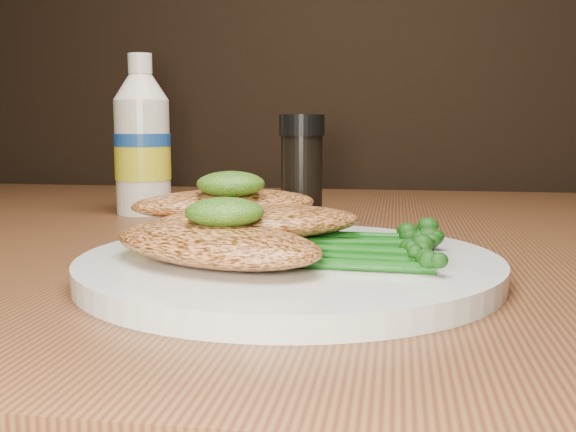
# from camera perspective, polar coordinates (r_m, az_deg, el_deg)

# --- Properties ---
(plate) EXTENTS (0.28, 0.28, 0.01)m
(plate) POSITION_cam_1_polar(r_m,az_deg,el_deg) (0.45, 0.13, -4.19)
(plate) COLOR silver
(plate) RESTS_ON dining_table
(chicken_front) EXTENTS (0.18, 0.15, 0.02)m
(chicken_front) POSITION_cam_1_polar(r_m,az_deg,el_deg) (0.43, -6.12, -2.27)
(chicken_front) COLOR #D67D44
(chicken_front) RESTS_ON plate
(chicken_mid) EXTENTS (0.16, 0.12, 0.02)m
(chicken_mid) POSITION_cam_1_polar(r_m,az_deg,el_deg) (0.47, -2.41, -0.49)
(chicken_mid) COLOR #D67D44
(chicken_mid) RESTS_ON plate
(chicken_back) EXTENTS (0.15, 0.12, 0.02)m
(chicken_back) POSITION_cam_1_polar(r_m,az_deg,el_deg) (0.50, -5.18, 1.01)
(chicken_back) COLOR #D67D44
(chicken_back) RESTS_ON plate
(pesto_front) EXTENTS (0.05, 0.05, 0.02)m
(pesto_front) POSITION_cam_1_polar(r_m,az_deg,el_deg) (0.43, -5.27, 0.31)
(pesto_front) COLOR #133507
(pesto_front) RESTS_ON chicken_front
(pesto_back) EXTENTS (0.06, 0.05, 0.02)m
(pesto_back) POSITION_cam_1_polar(r_m,az_deg,el_deg) (0.48, -4.75, 2.65)
(pesto_back) COLOR #133507
(pesto_back) RESTS_ON chicken_back
(broccolini_bundle) EXTENTS (0.17, 0.15, 0.02)m
(broccolini_bundle) POSITION_cam_1_polar(r_m,az_deg,el_deg) (0.45, 5.69, -1.97)
(broccolini_bundle) COLOR #125211
(broccolini_bundle) RESTS_ON plate
(mayo_bottle) EXTENTS (0.07, 0.07, 0.17)m
(mayo_bottle) POSITION_cam_1_polar(r_m,az_deg,el_deg) (0.77, -11.97, 6.60)
(mayo_bottle) COLOR #F0E3CB
(mayo_bottle) RESTS_ON dining_table
(pepper_grinder) EXTENTS (0.05, 0.05, 0.11)m
(pepper_grinder) POSITION_cam_1_polar(r_m,az_deg,el_deg) (0.67, 1.15, 3.83)
(pepper_grinder) COLOR black
(pepper_grinder) RESTS_ON dining_table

